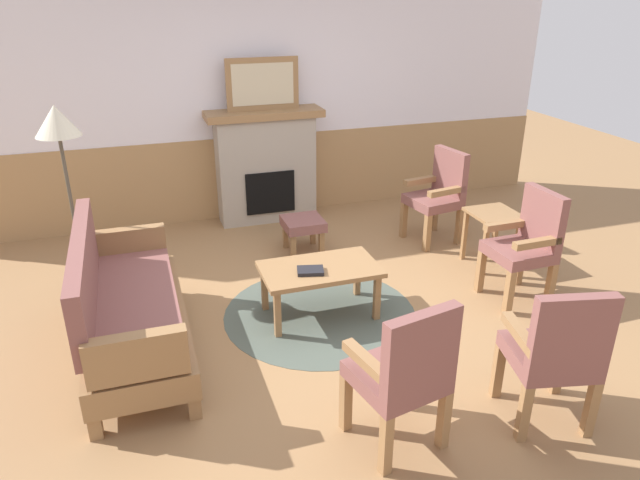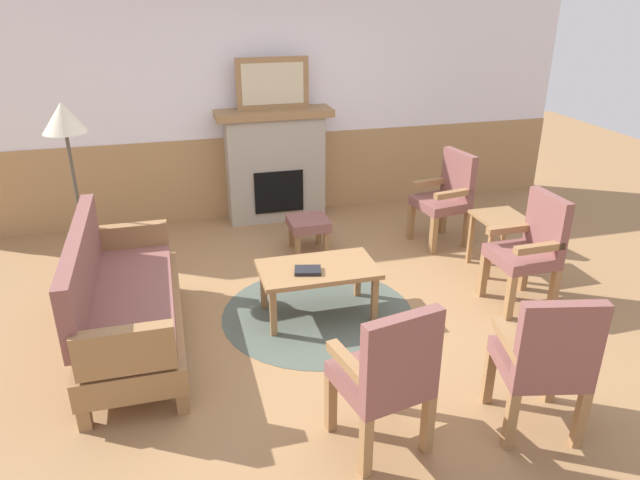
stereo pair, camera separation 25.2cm
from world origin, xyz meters
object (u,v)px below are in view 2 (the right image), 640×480
(coffee_table, at_px, (318,273))
(footstool, at_px, (308,225))
(armchair_front_left, at_px, (387,373))
(armchair_front_center, at_px, (545,358))
(armchair_near_fireplace, at_px, (447,194))
(side_table, at_px, (499,227))
(couch, at_px, (125,303))
(fireplace, at_px, (275,164))
(armchair_by_window_left, at_px, (531,246))
(book_on_table, at_px, (308,270))
(framed_picture, at_px, (273,84))
(floor_lamp_by_couch, at_px, (65,130))

(coffee_table, height_order, footstool, coffee_table)
(armchair_front_left, bearing_deg, coffee_table, 89.44)
(footstool, distance_m, armchair_front_center, 3.05)
(armchair_near_fireplace, height_order, side_table, armchair_near_fireplace)
(couch, bearing_deg, footstool, 38.35)
(fireplace, height_order, footstool, fireplace)
(coffee_table, height_order, armchair_by_window_left, armchair_by_window_left)
(coffee_table, bearing_deg, armchair_near_fireplace, 33.34)
(coffee_table, bearing_deg, fireplace, 87.67)
(fireplace, bearing_deg, armchair_near_fireplace, -36.23)
(couch, relative_size, armchair_near_fireplace, 1.84)
(footstool, distance_m, armchair_near_fireplace, 1.49)
(armchair_by_window_left, bearing_deg, couch, 177.42)
(coffee_table, distance_m, armchair_by_window_left, 1.80)
(couch, relative_size, armchair_front_center, 1.84)
(coffee_table, height_order, side_table, side_table)
(armchair_by_window_left, bearing_deg, armchair_near_fireplace, 93.69)
(fireplace, bearing_deg, armchair_front_left, -91.60)
(fireplace, relative_size, footstool, 3.25)
(book_on_table, bearing_deg, fireplace, 85.24)
(framed_picture, relative_size, floor_lamp_by_couch, 0.48)
(footstool, height_order, armchair_near_fireplace, armchair_near_fireplace)
(couch, xyz_separation_m, armchair_near_fireplace, (3.20, 1.23, 0.14))
(footstool, bearing_deg, side_table, -27.38)
(framed_picture, xyz_separation_m, armchair_by_window_left, (1.68, -2.55, -1.02))
(couch, distance_m, armchair_front_center, 2.92)
(coffee_table, relative_size, side_table, 1.75)
(fireplace, relative_size, armchair_by_window_left, 1.33)
(footstool, bearing_deg, armchair_front_left, -94.89)
(framed_picture, distance_m, armchair_near_fireplace, 2.23)
(couch, bearing_deg, armchair_front_left, -44.62)
(footstool, height_order, armchair_by_window_left, armchair_by_window_left)
(fireplace, height_order, framed_picture, framed_picture)
(armchair_by_window_left, xyz_separation_m, armchair_front_center, (-0.84, -1.43, 0.00))
(book_on_table, relative_size, armchair_front_left, 0.21)
(armchair_front_center, relative_size, side_table, 1.78)
(footstool, relative_size, floor_lamp_by_couch, 0.24)
(fireplace, xyz_separation_m, floor_lamp_by_couch, (-1.98, -1.26, 0.80))
(couch, distance_m, footstool, 2.22)
(armchair_near_fireplace, relative_size, side_table, 1.78)
(armchair_near_fireplace, bearing_deg, floor_lamp_by_couch, -178.55)
(coffee_table, relative_size, armchair_near_fireplace, 0.98)
(couch, distance_m, book_on_table, 1.41)
(coffee_table, xyz_separation_m, armchair_near_fireplace, (1.69, 1.11, 0.15))
(footstool, bearing_deg, coffee_table, -100.34)
(framed_picture, distance_m, footstool, 1.64)
(armchair_near_fireplace, relative_size, armchair_front_center, 1.00)
(coffee_table, xyz_separation_m, side_table, (1.89, 0.40, 0.05))
(armchair_near_fireplace, distance_m, armchair_front_center, 2.91)
(armchair_by_window_left, bearing_deg, coffee_table, 171.35)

